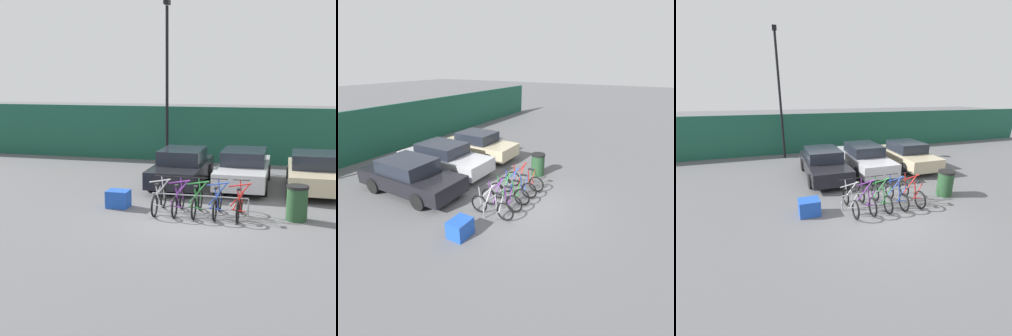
% 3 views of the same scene
% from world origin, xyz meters
% --- Properties ---
extents(ground_plane, '(120.00, 120.00, 0.00)m').
position_xyz_m(ground_plane, '(0.00, 0.00, 0.00)').
color(ground_plane, '#59595B').
extents(hoarding_wall, '(36.00, 0.16, 2.69)m').
position_xyz_m(hoarding_wall, '(0.00, 9.50, 1.34)').
color(hoarding_wall, '#19513D').
rests_on(hoarding_wall, ground).
extents(bike_rack, '(3.00, 0.04, 0.57)m').
position_xyz_m(bike_rack, '(0.04, 0.68, 0.48)').
color(bike_rack, gray).
rests_on(bike_rack, ground).
extents(bicycle_silver, '(0.68, 1.71, 1.05)m').
position_xyz_m(bicycle_silver, '(-1.18, 0.53, 0.38)').
color(bicycle_silver, black).
rests_on(bicycle_silver, ground).
extents(bicycle_purple, '(0.68, 1.71, 1.05)m').
position_xyz_m(bicycle_purple, '(-0.58, 0.53, 0.38)').
color(bicycle_purple, black).
rests_on(bicycle_purple, ground).
extents(bicycle_green, '(0.68, 1.71, 1.05)m').
position_xyz_m(bicycle_green, '(0.00, 0.53, 0.38)').
color(bicycle_green, black).
rests_on(bicycle_green, ground).
extents(bicycle_blue, '(0.68, 1.71, 1.05)m').
position_xyz_m(bicycle_blue, '(0.61, 0.53, 0.38)').
color(bicycle_blue, black).
rests_on(bicycle_blue, ground).
extents(bicycle_red, '(0.68, 1.71, 1.05)m').
position_xyz_m(bicycle_red, '(1.27, 0.53, 0.38)').
color(bicycle_red, black).
rests_on(bicycle_red, ground).
extents(car_black, '(1.91, 4.39, 1.40)m').
position_xyz_m(car_black, '(-1.30, 4.31, 0.69)').
color(car_black, black).
rests_on(car_black, ground).
extents(car_silver, '(1.91, 4.57, 1.40)m').
position_xyz_m(car_silver, '(1.01, 4.68, 0.69)').
color(car_silver, '#B7B7BC').
rests_on(car_silver, ground).
extents(car_beige, '(1.91, 4.11, 1.40)m').
position_xyz_m(car_beige, '(3.56, 4.54, 0.69)').
color(car_beige, '#C1B28E').
rests_on(car_beige, ground).
extents(lamp_post, '(0.24, 0.44, 7.51)m').
position_xyz_m(lamp_post, '(-2.95, 8.50, 4.12)').
color(lamp_post, black).
rests_on(lamp_post, ground).
extents(trash_bin, '(0.63, 0.63, 1.03)m').
position_xyz_m(trash_bin, '(2.90, 0.67, 0.52)').
color(trash_bin, '#234728').
rests_on(trash_bin, ground).
extents(cargo_crate, '(0.70, 0.56, 0.55)m').
position_xyz_m(cargo_crate, '(-2.59, 0.74, 0.28)').
color(cargo_crate, blue).
rests_on(cargo_crate, ground).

